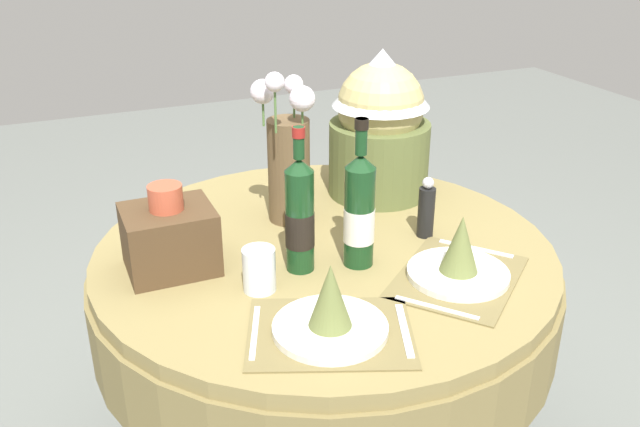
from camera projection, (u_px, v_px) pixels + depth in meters
The scene contains 10 objects.
dining_table at pixel (324, 295), 1.83m from camera, with size 1.20×1.20×0.73m.
place_setting_left at pixel (330, 314), 1.40m from camera, with size 0.41×0.37×0.16m.
place_setting_right at pixel (459, 260), 1.61m from camera, with size 0.43×0.42×0.16m.
flower_vase at pixel (288, 158), 1.84m from camera, with size 0.16×0.17×0.44m.
wine_bottle_left at pixel (359, 211), 1.63m from camera, with size 0.07×0.07×0.37m.
wine_bottle_centre at pixel (300, 216), 1.61m from camera, with size 0.07×0.07×0.36m.
tumbler_near_right at pixel (259, 270), 1.56m from camera, with size 0.08×0.08×0.10m, color silver.
pepper_mill at pixel (426, 209), 1.80m from camera, with size 0.04×0.04×0.17m.
gift_tub_back_right at pixel (380, 120), 2.00m from camera, with size 0.30×0.30×0.43m.
woven_basket_side_left at pixel (170, 237), 1.63m from camera, with size 0.21×0.18×0.22m.
Camera 1 is at (-0.63, -1.44, 1.56)m, focal length 38.71 mm.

